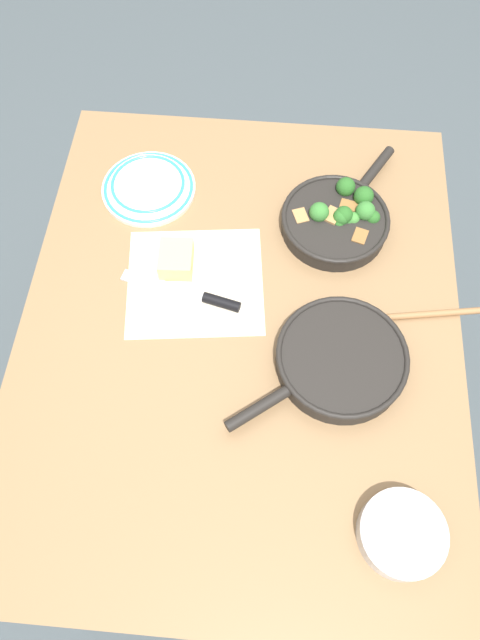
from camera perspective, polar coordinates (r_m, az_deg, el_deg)
The scene contains 10 objects.
ground_plane at distance 1.96m, azimuth 0.00°, elevation -10.41°, with size 14.00×14.00×0.00m, color #424C51.
dining_table_red at distance 1.32m, azimuth 0.00°, elevation -1.98°, with size 1.22×0.96×0.76m.
skillet_broccoli at distance 1.38m, azimuth 9.76°, elevation 10.01°, with size 0.37×0.27×0.08m.
skillet_eggs at distance 1.20m, azimuth 9.96°, elevation -3.91°, with size 0.31×0.37×0.05m.
wooden_spoon at distance 1.29m, azimuth 14.35°, elevation 0.27°, with size 0.09×0.35×0.02m.
parchment_sheet at distance 1.30m, azimuth -4.50°, elevation 3.84°, with size 0.32×0.34×0.00m.
grater_knife at distance 1.27m, azimuth -4.26°, elevation 2.43°, with size 0.09×0.28×0.02m.
cheese_block at distance 1.31m, azimuth -6.41°, elevation 6.03°, with size 0.09×0.08×0.05m.
dinner_plate_stack at distance 1.46m, azimuth -9.14°, elevation 13.03°, with size 0.23×0.23×0.03m.
prep_bowl_steel at distance 1.14m, azimuth 15.86°, elevation -19.88°, with size 0.16×0.16×0.04m.
Camera 1 is at (-0.56, -0.05, 1.87)m, focal length 32.00 mm.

